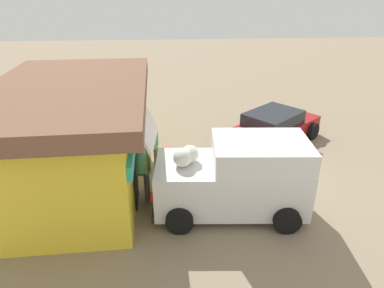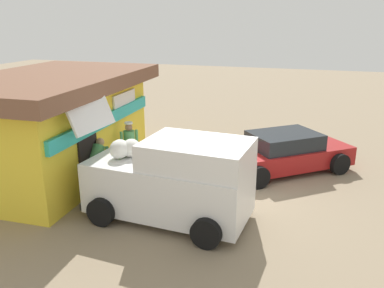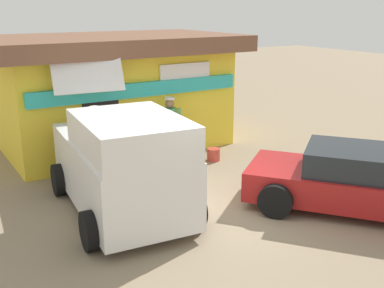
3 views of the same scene
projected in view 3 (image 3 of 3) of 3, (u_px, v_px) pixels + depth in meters
ground_plane at (206, 216)px, 8.96m from camera, size 60.00×60.00×0.00m
storefront_bar at (114, 89)px, 13.05m from camera, size 6.91×4.42×3.12m
delivery_van at (122, 163)px, 8.86m from camera, size 2.36×4.35×2.93m
parked_sedan at (359, 181)px, 9.09m from camera, size 4.06×4.40×1.25m
vendor_standing at (170, 125)px, 11.79m from camera, size 0.48×0.48×1.70m
customer_bending at (110, 133)px, 11.31m from camera, size 0.70×0.57×1.53m
unloaded_banana_pile at (85, 157)px, 11.81m from camera, size 0.92×0.87×0.45m
paint_bucket at (213, 155)px, 12.13m from camera, size 0.34×0.34×0.32m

